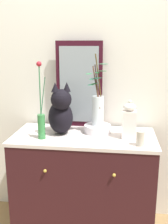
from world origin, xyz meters
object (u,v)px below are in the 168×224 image
at_px(mirror_leaning, 79,85).
at_px(vase_glass_clear, 98,108).
at_px(candle_pillar, 140,139).
at_px(cat_sitting, 61,113).
at_px(sideboard, 84,184).
at_px(bowl_porcelain, 98,129).
at_px(jar_lidded_porcelain, 129,121).
at_px(vase_slim_green, 41,120).

xyz_separation_m(mirror_leaning, vase_glass_clear, (0.17, -0.16, -0.15)).
distance_m(mirror_leaning, candle_pillar, 0.69).
xyz_separation_m(cat_sitting, candle_pillar, (0.58, -0.19, -0.11)).
relative_size(sideboard, bowl_porcelain, 5.20).
relative_size(vase_glass_clear, jar_lidded_porcelain, 1.91).
height_order(sideboard, cat_sitting, cat_sitting).
bearing_deg(sideboard, cat_sitting, 174.73).
distance_m(cat_sitting, candle_pillar, 0.62).
relative_size(cat_sitting, jar_lidded_porcelain, 1.51).
relative_size(mirror_leaning, vase_glass_clear, 1.28).
relative_size(bowl_porcelain, vase_glass_clear, 0.38).
distance_m(bowl_porcelain, candle_pillar, 0.39).
height_order(vase_glass_clear, jar_lidded_porcelain, vase_glass_clear).
height_order(cat_sitting, bowl_porcelain, cat_sitting).
bearing_deg(candle_pillar, cat_sitting, 162.34).
bearing_deg(sideboard, vase_slim_green, -158.92).
distance_m(mirror_leaning, cat_sitting, 0.30).
height_order(cat_sitting, candle_pillar, cat_sitting).
distance_m(sideboard, bowl_porcelain, 0.46).
height_order(mirror_leaning, cat_sitting, mirror_leaning).
height_order(vase_slim_green, bowl_porcelain, vase_slim_green).
xyz_separation_m(mirror_leaning, vase_slim_green, (-0.22, -0.35, -0.21)).
distance_m(sideboard, cat_sitting, 0.60).
xyz_separation_m(sideboard, vase_slim_green, (-0.29, -0.11, 0.55)).
bearing_deg(cat_sitting, mirror_leaning, 63.21).
distance_m(vase_glass_clear, jar_lidded_porcelain, 0.26).
xyz_separation_m(vase_slim_green, bowl_porcelain, (0.39, 0.19, -0.11)).
xyz_separation_m(cat_sitting, jar_lidded_porcelain, (0.51, -0.03, -0.04)).
distance_m(sideboard, mirror_leaning, 0.80).
relative_size(bowl_porcelain, candle_pillar, 1.80).
bearing_deg(vase_slim_green, sideboard, 21.08).
relative_size(sideboard, candle_pillar, 9.34).
relative_size(sideboard, mirror_leaning, 1.54).
bearing_deg(vase_glass_clear, sideboard, -143.05).
bearing_deg(candle_pillar, bowl_porcelain, 141.49).
relative_size(bowl_porcelain, jar_lidded_porcelain, 0.73).
relative_size(jar_lidded_porcelain, candle_pillar, 2.46).
xyz_separation_m(sideboard, mirror_leaning, (-0.07, 0.23, 0.76)).
bearing_deg(mirror_leaning, jar_lidded_porcelain, -31.77).
relative_size(mirror_leaning, vase_slim_green, 1.25).
relative_size(mirror_leaning, bowl_porcelain, 3.36).
height_order(vase_slim_green, jar_lidded_porcelain, vase_slim_green).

